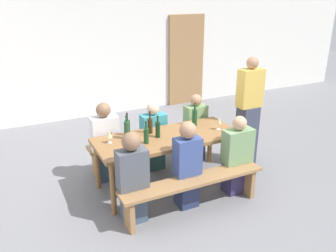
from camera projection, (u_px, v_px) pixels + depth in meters
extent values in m
plane|color=slate|center=(168.00, 184.00, 5.07)|extent=(24.00, 24.00, 0.00)
cube|color=silver|center=(95.00, 42.00, 7.42)|extent=(14.00, 0.20, 3.20)
cube|color=#9E7247|center=(186.00, 60.00, 8.37)|extent=(0.90, 0.06, 2.10)
cube|color=olive|center=(168.00, 138.00, 4.81)|extent=(2.00, 0.82, 0.05)
cylinder|color=olive|center=(113.00, 190.00, 4.28)|extent=(0.07, 0.07, 0.70)
cylinder|color=olive|center=(236.00, 160.00, 5.03)|extent=(0.07, 0.07, 0.70)
cylinder|color=olive|center=(97.00, 165.00, 4.87)|extent=(0.07, 0.07, 0.70)
cylinder|color=olive|center=(210.00, 142.00, 5.62)|extent=(0.07, 0.07, 0.70)
cube|color=#9E7247|center=(194.00, 180.00, 4.32)|extent=(1.90, 0.30, 0.04)
cube|color=#9E7247|center=(129.00, 214.00, 4.06)|extent=(0.06, 0.24, 0.41)
cube|color=#9E7247|center=(248.00, 181.00, 4.75)|extent=(0.06, 0.24, 0.41)
cube|color=#9E7247|center=(148.00, 139.00, 5.52)|extent=(1.90, 0.30, 0.04)
cube|color=#9E7247|center=(96.00, 163.00, 5.25)|extent=(0.06, 0.24, 0.41)
cube|color=#9E7247|center=(194.00, 143.00, 5.95)|extent=(0.06, 0.24, 0.41)
cylinder|color=#332814|center=(150.00, 126.00, 4.88)|extent=(0.07, 0.07, 0.21)
cylinder|color=#332814|center=(150.00, 115.00, 4.82)|extent=(0.02, 0.02, 0.09)
cylinder|color=black|center=(150.00, 112.00, 4.80)|extent=(0.03, 0.03, 0.01)
cylinder|color=#194723|center=(146.00, 136.00, 4.55)|extent=(0.07, 0.07, 0.20)
cylinder|color=#194723|center=(146.00, 126.00, 4.50)|extent=(0.02, 0.02, 0.09)
cylinder|color=black|center=(146.00, 122.00, 4.48)|extent=(0.03, 0.03, 0.01)
cylinder|color=#143319|center=(158.00, 130.00, 4.74)|extent=(0.06, 0.06, 0.22)
cylinder|color=#143319|center=(158.00, 119.00, 4.68)|extent=(0.02, 0.02, 0.08)
cylinder|color=black|center=(158.00, 116.00, 4.67)|extent=(0.02, 0.02, 0.01)
cylinder|color=#143319|center=(128.00, 128.00, 4.80)|extent=(0.07, 0.07, 0.22)
cylinder|color=#143319|center=(127.00, 117.00, 4.74)|extent=(0.03, 0.03, 0.10)
cylinder|color=black|center=(127.00, 113.00, 4.72)|extent=(0.03, 0.03, 0.01)
cylinder|color=#234C2D|center=(127.00, 130.00, 4.68)|extent=(0.07, 0.07, 0.24)
cylinder|color=#234C2D|center=(126.00, 119.00, 4.63)|extent=(0.03, 0.03, 0.08)
cylinder|color=black|center=(126.00, 116.00, 4.61)|extent=(0.03, 0.03, 0.01)
cylinder|color=#194723|center=(195.00, 118.00, 5.15)|extent=(0.07, 0.07, 0.24)
cylinder|color=#194723|center=(195.00, 107.00, 5.09)|extent=(0.03, 0.03, 0.09)
cylinder|color=black|center=(195.00, 103.00, 5.07)|extent=(0.03, 0.03, 0.01)
cylinder|color=silver|center=(219.00, 129.00, 5.03)|extent=(0.06, 0.06, 0.01)
cylinder|color=silver|center=(219.00, 126.00, 5.02)|extent=(0.01, 0.01, 0.09)
cone|color=beige|center=(219.00, 120.00, 4.98)|extent=(0.07, 0.07, 0.10)
cylinder|color=silver|center=(127.00, 152.00, 4.32)|extent=(0.06, 0.06, 0.01)
cylinder|color=silver|center=(126.00, 149.00, 4.31)|extent=(0.01, 0.01, 0.08)
cone|color=maroon|center=(126.00, 143.00, 4.28)|extent=(0.08, 0.08, 0.08)
cylinder|color=silver|center=(110.00, 143.00, 4.60)|extent=(0.06, 0.06, 0.01)
cylinder|color=silver|center=(110.00, 140.00, 4.58)|extent=(0.01, 0.01, 0.07)
cone|color=beige|center=(109.00, 134.00, 4.55)|extent=(0.08, 0.08, 0.09)
cube|color=#415168|center=(134.00, 203.00, 4.22)|extent=(0.27, 0.24, 0.45)
cube|color=#4C515B|center=(132.00, 169.00, 4.05)|extent=(0.36, 0.20, 0.48)
sphere|color=#846047|center=(131.00, 142.00, 3.93)|extent=(0.22, 0.22, 0.22)
cube|color=navy|center=(187.00, 189.00, 4.52)|extent=(0.25, 0.24, 0.45)
cube|color=#384C8C|center=(187.00, 156.00, 4.35)|extent=(0.33, 0.20, 0.49)
sphere|color=#A87A5B|center=(188.00, 130.00, 4.23)|extent=(0.21, 0.21, 0.21)
cube|color=#342E57|center=(235.00, 176.00, 4.84)|extent=(0.31, 0.24, 0.45)
cube|color=#729966|center=(238.00, 146.00, 4.67)|extent=(0.41, 0.20, 0.46)
sphere|color=tan|center=(240.00, 123.00, 4.55)|extent=(0.19, 0.19, 0.19)
cube|color=#3B566D|center=(107.00, 164.00, 5.17)|extent=(0.29, 0.24, 0.45)
cube|color=silver|center=(105.00, 134.00, 4.99)|extent=(0.38, 0.20, 0.51)
sphere|color=#846047|center=(103.00, 110.00, 4.86)|extent=(0.20, 0.20, 0.20)
cube|color=#294C4B|center=(154.00, 154.00, 5.48)|extent=(0.28, 0.24, 0.45)
cube|color=teal|center=(153.00, 128.00, 5.32)|extent=(0.38, 0.20, 0.43)
sphere|color=beige|center=(153.00, 109.00, 5.20)|extent=(0.19, 0.19, 0.19)
cube|color=#49454B|center=(195.00, 146.00, 5.78)|extent=(0.26, 0.24, 0.45)
cube|color=#729966|center=(195.00, 120.00, 5.61)|extent=(0.35, 0.20, 0.47)
sphere|color=#A87A5B|center=(196.00, 100.00, 5.49)|extent=(0.18, 0.18, 0.18)
cube|color=#3A3F55|center=(246.00, 135.00, 5.54)|extent=(0.28, 0.24, 0.95)
cube|color=gold|center=(250.00, 88.00, 5.27)|extent=(0.37, 0.20, 0.58)
sphere|color=#A87A5B|center=(253.00, 63.00, 5.13)|extent=(0.18, 0.18, 0.18)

